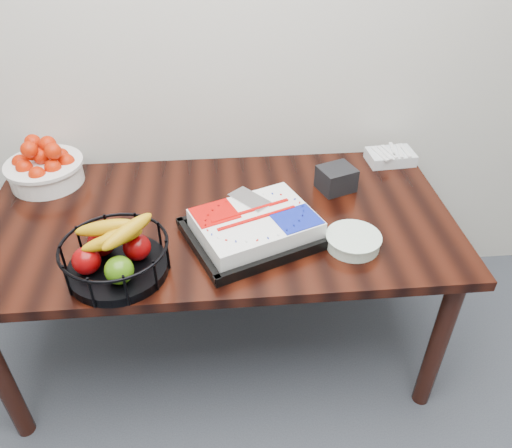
{
  "coord_description": "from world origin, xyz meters",
  "views": [
    {
      "loc": [
        0.01,
        0.44,
        1.88
      ],
      "look_at": [
        0.13,
        1.83,
        0.83
      ],
      "focal_mm": 35.0,
      "sensor_mm": 36.0,
      "label": 1
    }
  ],
  "objects": [
    {
      "name": "tangerine_bowl",
      "position": [
        -0.71,
        2.31,
        0.84
      ],
      "size": [
        0.32,
        0.32,
        0.2
      ],
      "color": "white",
      "rests_on": "table"
    },
    {
      "name": "fruit_basket",
      "position": [
        -0.34,
        1.71,
        0.83
      ],
      "size": [
        0.35,
        0.35,
        0.19
      ],
      "color": "black",
      "rests_on": "table"
    },
    {
      "name": "plate_stack",
      "position": [
        0.47,
        1.77,
        0.77
      ],
      "size": [
        0.2,
        0.2,
        0.05
      ],
      "color": "white",
      "rests_on": "table"
    },
    {
      "name": "table",
      "position": [
        0.0,
        2.0,
        0.66
      ],
      "size": [
        1.8,
        0.9,
        0.75
      ],
      "color": "black",
      "rests_on": "ground"
    },
    {
      "name": "cake_tray",
      "position": [
        0.13,
        1.86,
        0.79
      ],
      "size": [
        0.57,
        0.52,
        0.1
      ],
      "color": "black",
      "rests_on": "table"
    },
    {
      "name": "napkin_box",
      "position": [
        0.49,
        2.15,
        0.8
      ],
      "size": [
        0.17,
        0.16,
        0.1
      ],
      "primitive_type": "cube",
      "rotation": [
        0.0,
        0.0,
        0.35
      ],
      "color": "black",
      "rests_on": "table"
    },
    {
      "name": "fork_bag",
      "position": [
        0.78,
        2.35,
        0.78
      ],
      "size": [
        0.21,
        0.15,
        0.06
      ],
      "color": "silver",
      "rests_on": "table"
    }
  ]
}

